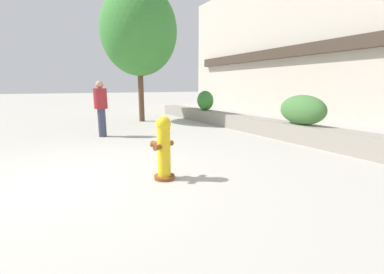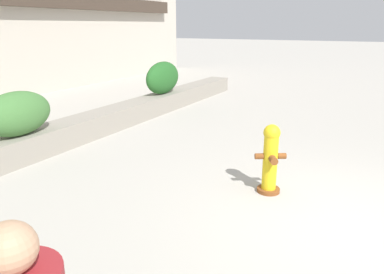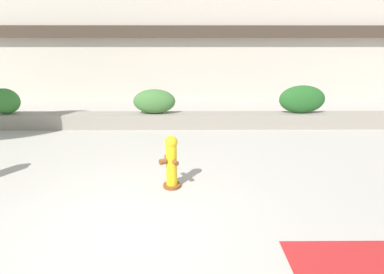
% 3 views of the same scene
% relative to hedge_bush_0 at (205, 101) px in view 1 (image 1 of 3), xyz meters
% --- Properties ---
extents(ground_plane, '(120.00, 120.00, 0.00)m').
position_rel_hedge_bush_0_xyz_m(ground_plane, '(5.26, -6.00, -0.93)').
color(ground_plane, '#B2ADA3').
extents(planter_wall_low, '(18.00, 0.70, 0.50)m').
position_rel_hedge_bush_0_xyz_m(planter_wall_low, '(5.26, 0.00, -0.68)').
color(planter_wall_low, gray).
rests_on(planter_wall_low, ground).
extents(hedge_bush_0, '(1.02, 0.57, 0.86)m').
position_rel_hedge_bush_0_xyz_m(hedge_bush_0, '(0.00, 0.00, 0.00)').
color(hedge_bush_0, '#387F33').
rests_on(hedge_bush_0, planter_wall_low).
extents(hedge_bush_1, '(1.43, 0.70, 0.83)m').
position_rel_hedge_bush_0_xyz_m(hedge_bush_1, '(5.06, 0.00, -0.02)').
color(hedge_bush_1, '#427538').
rests_on(hedge_bush_1, planter_wall_low).
extents(fire_hydrant, '(0.49, 0.48, 1.08)m').
position_rel_hedge_bush_0_xyz_m(fire_hydrant, '(5.89, -4.58, -0.38)').
color(fire_hydrant, brown).
rests_on(fire_hydrant, ground).
extents(street_tree, '(3.54, 3.19, 5.72)m').
position_rel_hedge_bush_0_xyz_m(street_tree, '(-1.42, -2.49, 2.92)').
color(street_tree, brown).
rests_on(street_tree, ground).
extents(pedestrian, '(0.50, 0.50, 1.73)m').
position_rel_hedge_bush_0_xyz_m(pedestrian, '(1.46, -4.75, 0.06)').
color(pedestrian, '#383D56').
rests_on(pedestrian, ground).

